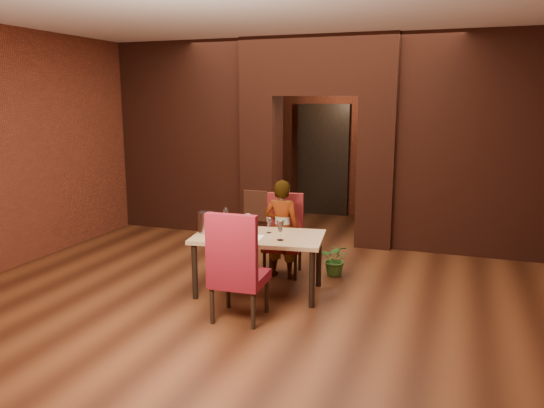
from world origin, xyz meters
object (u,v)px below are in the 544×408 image
Objects in this scene: wine_bucket at (206,222)px; water_bottle at (226,218)px; chair_near at (240,265)px; dining_table at (259,264)px; wine_glass_c at (280,231)px; person_seated at (282,229)px; potted_plant at (336,259)px; chair_far at (283,235)px; wine_glass_a at (248,223)px; wine_glass_b at (269,225)px.

water_bottle is at bearing 59.16° from wine_bucket.
chair_near is 1.02m from wine_bucket.
wine_glass_c is at bearing -31.80° from dining_table.
person_seated is 1.02m from wine_bucket.
wine_bucket is 0.56× the size of potted_plant.
chair_far is 0.85m from water_bottle.
wine_glass_a is at bearing -75.93° from chair_near.
chair_far is 4.69× the size of wine_glass_c.
chair_near is at bearing -57.86° from water_bottle.
wine_glass_c is 0.52× the size of potted_plant.
wine_glass_b is 1.15m from potted_plant.
chair_near is 2.68× the size of potted_plant.
wine_glass_a is 0.33m from water_bottle.
dining_table is 5.62× the size of water_bottle.
wine_glass_b is at bearing -1.00° from water_bottle.
person_seated is at bearing -92.14° from chair_near.
wine_glass_c is at bearing -2.76° from wine_bucket.
water_bottle is (-0.54, -0.57, 0.31)m from chair_far.
wine_bucket is 0.92× the size of water_bottle.
chair_near is 1.83m from potted_plant.
chair_near is (0.03, -1.49, 0.06)m from chair_far.
person_seated reaches higher than wine_bucket.
chair_far is 0.64m from wine_glass_b.
dining_table reaches higher than potted_plant.
person_seated is (-0.01, 1.39, 0.05)m from chair_near.
person_seated is 0.76m from water_bottle.
potted_plant is at bearing 42.80° from wine_glass_a.
chair_near is at bearing 92.92° from person_seated.
water_bottle is (0.14, 0.24, 0.01)m from wine_bucket.
potted_plant is (1.35, 1.00, -0.61)m from wine_bucket.
wine_glass_b reaches higher than dining_table.
chair_far is at bearing -164.19° from potted_plant.
chair_far is 2.42× the size of potted_plant.
chair_far is 0.76m from potted_plant.
potted_plant is (0.64, 0.28, -0.42)m from person_seated.
dining_table is 6.69× the size of wine_glass_c.
chair_near reaches higher than potted_plant.
person_seated reaches higher than potted_plant.
wine_bucket reaches higher than wine_glass_a.
wine_glass_b is (-0.01, 0.90, 0.21)m from chair_near.
water_bottle is at bearing -147.84° from potted_plant.
wine_bucket is at bearing -138.82° from chair_far.
chair_near is at bearing -73.34° from wine_glass_a.
person_seated is 0.62m from wine_glass_a.
chair_near is 5.20× the size of wine_glass_c.
person_seated is at bearing -156.29° from potted_plant.
water_bottle reaches higher than wine_glass_b.
chair_far is (0.05, 0.72, 0.17)m from dining_table.
wine_bucket is at bearing 177.24° from wine_glass_c.
dining_table is 0.81m from chair_near.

